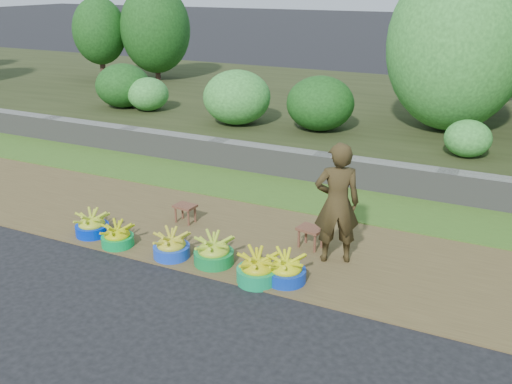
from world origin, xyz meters
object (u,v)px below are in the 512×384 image
at_px(basin_d, 214,252).
at_px(basin_e, 257,269).
at_px(vendor_woman, 337,203).
at_px(basin_f, 286,270).
at_px(stool_left, 185,208).
at_px(stool_right, 311,232).
at_px(basin_a, 92,226).
at_px(basin_b, 117,237).
at_px(basin_c, 171,247).

distance_m(basin_d, basin_e, 0.75).
bearing_deg(vendor_woman, basin_f, 40.71).
relative_size(stool_left, stool_right, 0.87).
relative_size(basin_a, stool_right, 1.25).
relative_size(basin_d, stool_right, 1.36).
height_order(stool_left, stool_right, stool_right).
bearing_deg(vendor_woman, stool_right, -51.55).
height_order(basin_b, basin_f, basin_f).
height_order(basin_a, basin_e, basin_e).
xyz_separation_m(basin_e, basin_f, (0.33, 0.15, -0.01)).
height_order(basin_a, basin_f, basin_f).
bearing_deg(basin_b, basin_d, 5.04).
height_order(basin_d, basin_f, basin_d).
bearing_deg(basin_e, stool_right, 77.52).
bearing_deg(basin_c, basin_e, -3.46).
height_order(stool_right, vendor_woman, vendor_woman).
xyz_separation_m(basin_d, stool_left, (-1.09, 0.99, 0.07)).
distance_m(basin_c, vendor_woman, 2.32).
distance_m(basin_a, basin_b, 0.59).
bearing_deg(basin_a, stool_left, 45.21).
xyz_separation_m(basin_a, basin_c, (1.46, -0.08, 0.00)).
bearing_deg(basin_e, basin_a, 176.79).
distance_m(basin_b, basin_e, 2.24).
distance_m(basin_e, basin_f, 0.36).
xyz_separation_m(basin_d, vendor_woman, (1.42, 0.80, 0.67)).
height_order(basin_e, stool_left, basin_e).
distance_m(basin_b, stool_right, 2.75).
height_order(basin_c, basin_f, basin_f).
xyz_separation_m(basin_c, basin_d, (0.62, 0.08, 0.01)).
bearing_deg(basin_c, vendor_woman, 23.48).
xyz_separation_m(basin_c, basin_f, (1.68, 0.06, 0.00)).
bearing_deg(stool_right, basin_c, -145.75).
bearing_deg(stool_left, basin_b, -110.54).
relative_size(stool_right, vendor_woman, 0.24).
bearing_deg(stool_left, vendor_woman, -4.39).
xyz_separation_m(stool_right, vendor_woman, (0.43, -0.21, 0.58)).
bearing_deg(basin_d, basin_c, -172.34).
bearing_deg(basin_f, basin_e, -156.03).
relative_size(basin_c, basin_f, 0.98).
bearing_deg(basin_d, basin_f, -1.05).
height_order(basin_d, stool_left, basin_d).
distance_m(basin_a, vendor_woman, 3.65).
height_order(basin_a, basin_b, basin_a).
xyz_separation_m(basin_e, stool_left, (-1.81, 1.16, 0.07)).
xyz_separation_m(basin_c, basin_e, (1.35, -0.08, 0.01)).
height_order(basin_b, basin_c, basin_c).
xyz_separation_m(basin_d, basin_e, (0.73, -0.16, -0.00)).
relative_size(basin_e, stool_left, 1.54).
xyz_separation_m(basin_e, vendor_woman, (0.69, 0.97, 0.67)).
xyz_separation_m(basin_c, stool_left, (-0.47, 1.08, 0.08)).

